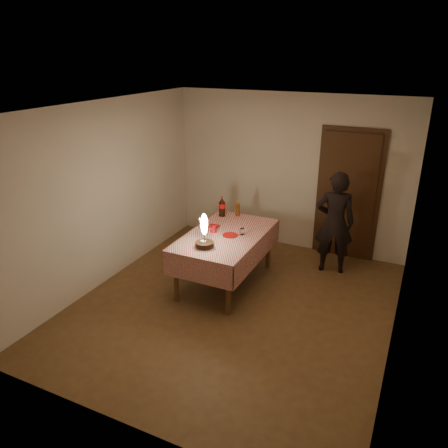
{
  "coord_description": "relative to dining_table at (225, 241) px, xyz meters",
  "views": [
    {
      "loc": [
        2.05,
        -4.62,
        3.21
      ],
      "look_at": [
        -0.36,
        0.48,
        0.95
      ],
      "focal_mm": 35.0,
      "sensor_mm": 36.0,
      "label": 1
    }
  ],
  "objects": [
    {
      "name": "dining_table",
      "position": [
        0.0,
        0.0,
        0.0
      ],
      "size": [
        1.02,
        1.72,
        0.78
      ],
      "color": "brown",
      "rests_on": "ground"
    },
    {
      "name": "amber_bottle_left",
      "position": [
        -0.14,
        0.75,
        0.22
      ],
      "size": [
        0.06,
        0.06,
        0.26
      ],
      "color": "#5A2E0F",
      "rests_on": "dining_table"
    },
    {
      "name": "cola_bottle",
      "position": [
        -0.36,
        0.63,
        0.26
      ],
      "size": [
        0.1,
        0.1,
        0.32
      ],
      "color": "black",
      "rests_on": "dining_table"
    },
    {
      "name": "ground",
      "position": [
        0.36,
        -0.53,
        -0.68
      ],
      "size": [
        4.0,
        4.5,
        0.01
      ],
      "primitive_type": "cube",
      "color": "brown",
      "rests_on": "ground"
    },
    {
      "name": "napkin_stack",
      "position": [
        -0.27,
        0.15,
        0.11
      ],
      "size": [
        0.15,
        0.15,
        0.02
      ],
      "primitive_type": "cube",
      "color": "#AE1315",
      "rests_on": "dining_table"
    },
    {
      "name": "red_plate",
      "position": [
        0.08,
        -0.02,
        0.11
      ],
      "size": [
        0.22,
        0.22,
        0.01
      ],
      "primitive_type": "cylinder",
      "color": "#B90F0C",
      "rests_on": "dining_table"
    },
    {
      "name": "red_cup",
      "position": [
        -0.18,
        -0.01,
        0.15
      ],
      "size": [
        0.08,
        0.08,
        0.1
      ],
      "primitive_type": "cylinder",
      "color": "#B00C15",
      "rests_on": "dining_table"
    },
    {
      "name": "birthday_cake",
      "position": [
        -0.06,
        -0.53,
        0.24
      ],
      "size": [
        0.3,
        0.3,
        0.47
      ],
      "color": "white",
      "rests_on": "dining_table"
    },
    {
      "name": "room_shell",
      "position": [
        0.4,
        -0.46,
        0.98
      ],
      "size": [
        4.04,
        4.54,
        2.62
      ],
      "color": "beige",
      "rests_on": "ground"
    },
    {
      "name": "clear_cup",
      "position": [
        0.22,
        0.09,
        0.15
      ],
      "size": [
        0.07,
        0.07,
        0.09
      ],
      "primitive_type": "cylinder",
      "color": "silver",
      "rests_on": "dining_table"
    },
    {
      "name": "photographer",
      "position": [
        1.31,
        1.06,
        0.12
      ],
      "size": [
        0.65,
        0.5,
        1.59
      ],
      "color": "black",
      "rests_on": "ground"
    }
  ]
}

